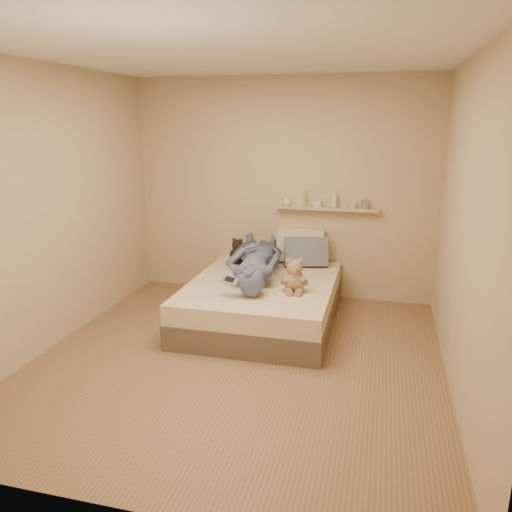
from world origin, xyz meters
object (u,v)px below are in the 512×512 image
(game_console, at_px, (230,280))
(teddy_bear, at_px, (294,278))
(person, at_px, (255,259))
(bed, at_px, (262,301))
(dark_plush, at_px, (238,253))
(pillow_cream, at_px, (301,246))
(pillow_grey, at_px, (306,252))
(wall_shelf, at_px, (327,209))

(game_console, height_order, teddy_bear, teddy_bear)
(teddy_bear, height_order, person, person)
(game_console, relative_size, person, 0.13)
(bed, height_order, dark_plush, dark_plush)
(game_console, relative_size, pillow_cream, 0.37)
(game_console, xyz_separation_m, dark_plush, (-0.26, 1.14, -0.03))
(bed, height_order, game_console, game_console)
(pillow_grey, bearing_deg, wall_shelf, 48.09)
(person, distance_m, wall_shelf, 1.09)
(game_console, distance_m, person, 0.73)
(bed, relative_size, pillow_grey, 3.80)
(person, bearing_deg, game_console, 75.27)
(bed, relative_size, person, 1.18)
(pillow_cream, distance_m, wall_shelf, 0.54)
(bed, distance_m, game_console, 0.70)
(person, bearing_deg, teddy_bear, 129.86)
(pillow_cream, relative_size, person, 0.34)
(bed, bearing_deg, pillow_cream, 72.23)
(game_console, bearing_deg, pillow_cream, 71.82)
(game_console, xyz_separation_m, wall_shelf, (0.74, 1.46, 0.48))
(pillow_cream, bearing_deg, person, -120.94)
(person, height_order, wall_shelf, wall_shelf)
(teddy_bear, relative_size, person, 0.22)
(game_console, relative_size, wall_shelf, 0.17)
(bed, height_order, pillow_grey, pillow_grey)
(game_console, bearing_deg, person, 85.05)
(person, bearing_deg, bed, 115.11)
(bed, distance_m, person, 0.47)
(teddy_bear, distance_m, pillow_cream, 1.09)
(dark_plush, xyz_separation_m, pillow_cream, (0.71, 0.24, 0.07))
(bed, bearing_deg, game_console, -108.79)
(pillow_grey, xyz_separation_m, wall_shelf, (0.20, 0.22, 0.48))
(teddy_bear, xyz_separation_m, pillow_grey, (-0.03, 0.94, 0.02))
(game_console, xyz_separation_m, pillow_grey, (0.54, 1.24, 0.00))
(dark_plush, distance_m, pillow_cream, 0.75)
(bed, distance_m, teddy_bear, 0.59)
(person, xyz_separation_m, wall_shelf, (0.67, 0.73, 0.46))
(dark_plush, distance_m, wall_shelf, 1.16)
(teddy_bear, distance_m, pillow_grey, 0.94)
(dark_plush, bearing_deg, bed, -53.15)
(dark_plush, relative_size, wall_shelf, 0.26)
(game_console, bearing_deg, teddy_bear, 27.73)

